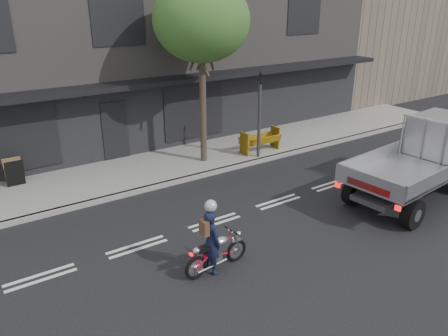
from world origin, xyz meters
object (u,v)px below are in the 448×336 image
construction_barrier (264,141)px  sandwich_board (15,173)px  motorcycle (217,252)px  flatbed_ute (438,149)px  rider (211,242)px  street_tree (201,21)px  traffic_light_pole (259,120)px

construction_barrier → sandwich_board: construction_barrier is taller
motorcycle → flatbed_ute: size_ratio=0.32×
rider → sandwich_board: (-2.94, 7.53, -0.19)m
street_tree → motorcycle: size_ratio=3.78×
rider → sandwich_board: bearing=17.4°
traffic_light_pole → flatbed_ute: traffic_light_pole is taller
traffic_light_pole → construction_barrier: (0.48, 0.25, -1.03)m
motorcycle → flatbed_ute: (8.60, -0.11, 0.96)m
traffic_light_pole → motorcycle: size_ratio=1.96×
motorcycle → flatbed_ute: bearing=-4.7°
rider → street_tree: bearing=-33.9°
street_tree → flatbed_ute: (5.20, -6.28, -3.85)m
rider → flatbed_ute: 8.77m
flatbed_ute → sandwich_board: size_ratio=6.09×
flatbed_ute → motorcycle: bearing=173.9°
traffic_light_pole → sandwich_board: (-8.49, 2.20, -1.04)m
motorcycle → flatbed_ute: flatbed_ute is taller
rider → sandwich_board: size_ratio=1.74×
flatbed_ute → sandwich_board: (-11.69, 7.64, -0.82)m
traffic_light_pole → sandwich_board: bearing=165.5°
motorcycle → rider: bearing=176.0°
street_tree → sandwich_board: size_ratio=7.37×
traffic_light_pole → flatbed_ute: size_ratio=0.63×
street_tree → flatbed_ute: bearing=-50.4°
traffic_light_pole → motorcycle: traffic_light_pole is taller
rider → flatbed_ute: bearing=-94.7°
sandwich_board → flatbed_ute: bearing=-33.8°
street_tree → flatbed_ute: 9.02m
construction_barrier → rider: bearing=-137.2°
rider → sandwich_board: 8.09m
rider → flatbed_ute: size_ratio=0.29×
street_tree → rider: (-3.55, -6.17, -4.48)m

